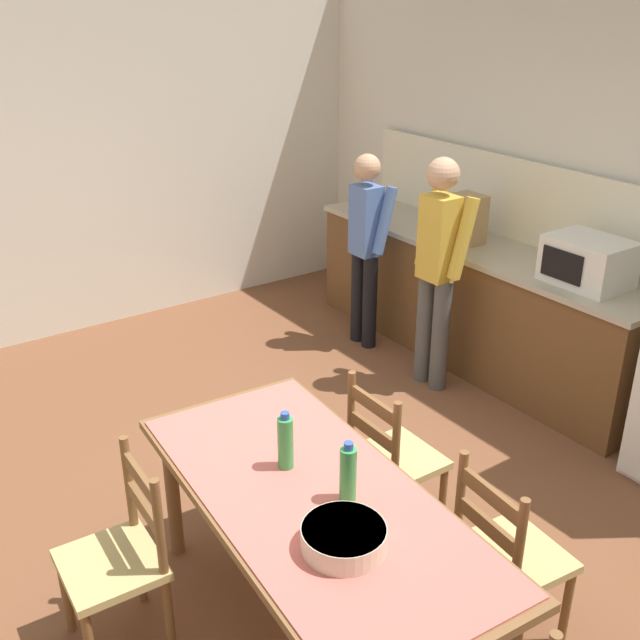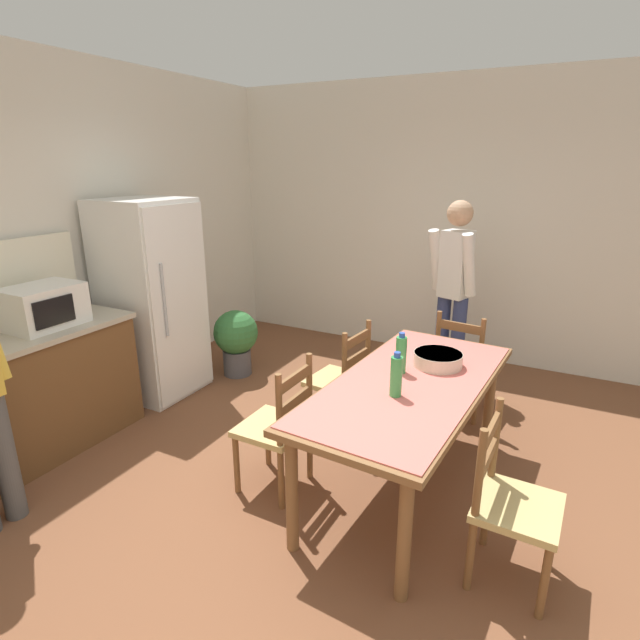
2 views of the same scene
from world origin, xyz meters
The scene contains 14 objects.
ground_plane centered at (0.00, 0.00, 0.00)m, with size 8.32×8.32×0.00m, color brown.
wall_right centered at (3.26, 0.00, 1.45)m, with size 0.12×5.20×2.90m, color silver.
refrigerator centered at (1.02, 2.19, 0.88)m, with size 0.70×0.73×1.77m.
microwave centered at (0.01, 2.21, 1.08)m, with size 0.50×0.39×0.30m.
dining_table centered at (0.64, -0.34, 0.69)m, with size 1.92×0.97×0.77m.
bottle_near_centre centered at (0.41, -0.32, 0.90)m, with size 0.07×0.07×0.27m.
bottle_off_centre centered at (0.74, -0.24, 0.90)m, with size 0.07×0.07×0.27m.
serving_bowl centered at (0.96, -0.42, 0.82)m, with size 0.32×0.32×0.09m.
chair_side_far_left centered at (0.27, 0.40, 0.44)m, with size 0.43×0.41×0.91m.
chair_head_end centered at (1.87, -0.42, 0.44)m, with size 0.45×0.47×0.91m.
chair_side_far_right centered at (1.11, 0.35, 0.44)m, with size 0.46×0.44×0.91m.
chair_side_near_left centered at (0.17, -1.02, 0.44)m, with size 0.44×0.42×0.91m.
person_by_table centered at (2.42, -0.17, 0.98)m, with size 0.38×0.49×1.75m.
potted_plant centered at (1.65, 1.76, 0.39)m, with size 0.44×0.44×0.67m.
Camera 2 is at (-2.12, -1.14, 2.07)m, focal length 28.00 mm.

